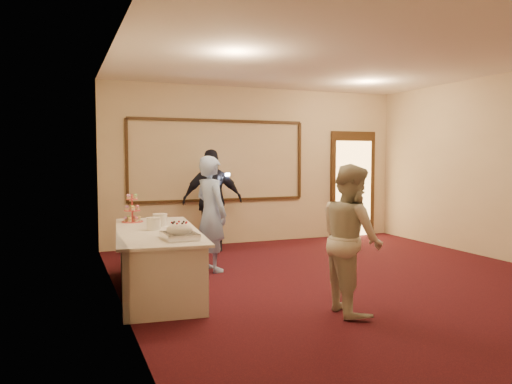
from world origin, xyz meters
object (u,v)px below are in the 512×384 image
buffet_table (157,260)px  tart (180,231)px  man (211,214)px  plate_stack_a (154,223)px  pavlova_tray (179,232)px  guest (213,200)px  woman (351,238)px  cupcake_stand (132,211)px  plate_stack_b (160,220)px

buffet_table → tart: bearing=-62.0°
man → plate_stack_a: bearing=111.3°
tart → pavlova_tray: bearing=-103.1°
plate_stack_a → guest: guest is taller
man → buffet_table: bearing=112.6°
pavlova_tray → woman: size_ratio=0.32×
tart → cupcake_stand: bearing=107.4°
woman → guest: 3.93m
plate_stack_a → man: man is taller
cupcake_stand → woman: size_ratio=0.27×
pavlova_tray → man: bearing=62.6°
plate_stack_b → man: man is taller
man → woman: (0.84, -2.43, -0.04)m
buffet_table → woman: woman is taller
pavlova_tray → woman: 1.86m
pavlova_tray → tart: 0.43m
cupcake_stand → plate_stack_a: 0.85m
cupcake_stand → plate_stack_a: size_ratio=2.32×
plate_stack_a → plate_stack_b: bearing=65.3°
plate_stack_a → plate_stack_b: 0.32m
pavlova_tray → cupcake_stand: bearing=99.9°
cupcake_stand → plate_stack_a: (0.15, -0.84, -0.08)m
pavlova_tray → tart: size_ratio=1.82×
plate_stack_a → guest: size_ratio=0.10×
buffet_table → pavlova_tray: 0.92m
cupcake_stand → woman: 3.13m
tart → guest: (1.21, 2.69, 0.10)m
buffet_table → cupcake_stand: (-0.18, 0.84, 0.53)m
buffet_table → guest: bearing=58.7°
tart → guest: 2.95m
buffet_table → man: size_ratio=1.54×
plate_stack_a → woman: (1.82, -1.60, -0.05)m
buffet_table → woman: (1.78, -1.60, 0.41)m
buffet_table → plate_stack_a: bearing=170.5°
plate_stack_b → woman: woman is taller
cupcake_stand → tart: size_ratio=1.54×
pavlova_tray → man: (0.84, 1.62, -0.01)m
plate_stack_a → woman: bearing=-41.4°
buffet_table → man: man is taller
cupcake_stand → tart: bearing=-72.6°
pavlova_tray → guest: 3.37m
tart → man: bearing=58.4°
pavlova_tray → cupcake_stand: cupcake_stand is taller
cupcake_stand → plate_stack_b: (0.28, -0.55, -0.07)m
pavlova_tray → tart: (0.10, 0.41, -0.05)m
woman → pavlova_tray: bearing=71.7°
tart → man: man is taller
pavlova_tray → woman: (1.68, -0.81, -0.05)m
guest → cupcake_stand: bearing=50.6°
pavlova_tray → cupcake_stand: size_ratio=1.18×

